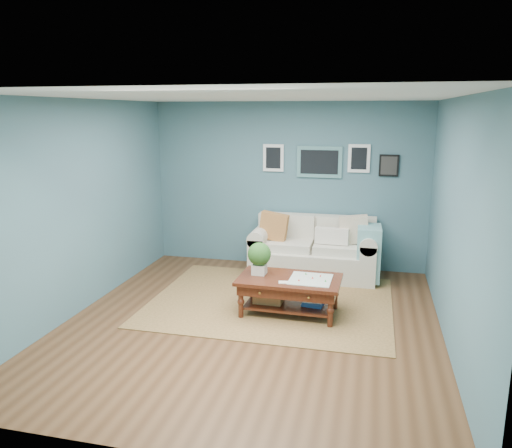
% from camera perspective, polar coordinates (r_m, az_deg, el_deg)
% --- Properties ---
extents(room_shell, '(5.00, 5.02, 2.70)m').
position_cam_1_polar(room_shell, '(5.88, -0.30, 1.17)').
color(room_shell, brown).
rests_on(room_shell, ground).
extents(area_rug, '(3.21, 2.57, 0.01)m').
position_cam_1_polar(area_rug, '(6.90, 1.74, -8.80)').
color(area_rug, brown).
rests_on(area_rug, ground).
extents(loveseat, '(1.98, 0.90, 1.02)m').
position_cam_1_polar(loveseat, '(7.89, 7.25, -2.97)').
color(loveseat, beige).
rests_on(loveseat, ground).
extents(coffee_table, '(1.30, 0.78, 0.90)m').
position_cam_1_polar(coffee_table, '(6.40, 3.24, -6.79)').
color(coffee_table, '#37100A').
rests_on(coffee_table, ground).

